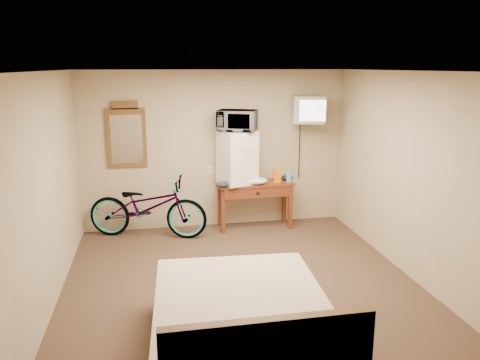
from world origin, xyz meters
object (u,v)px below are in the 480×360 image
Objects in this scene: desk at (255,191)px; microwave at (237,121)px; bicycle at (148,207)px; mini_fridge at (237,157)px; bed at (244,329)px; blue_cup at (289,177)px; crt_television at (308,110)px; wall_mirror at (126,135)px.

microwave is at bearing 171.35° from desk.
mini_fridge is at bearing -68.38° from bicycle.
bicycle reaches higher than bed.
microwave is 1.89m from bicycle.
bicycle is (-2.23, -0.04, -0.35)m from blue_cup.
blue_cup is at bearing -3.95° from desk.
mini_fridge is 0.46× the size of bicycle.
crt_television is at bearing -71.20° from bicycle.
microwave is 0.93× the size of crt_television.
wall_mirror is (-2.50, 0.31, 0.70)m from blue_cup.
crt_television is (0.30, 0.05, 1.07)m from blue_cup.
blue_cup is at bearing -169.81° from crt_television.
crt_television reaches higher than mini_fridge.
blue_cup is 3.66m from bed.
crt_television is 4.12m from bed.
bicycle is at bearing -51.95° from wall_mirror.
bed is at bearing -99.54° from mini_fridge.
desk is 1.16m from microwave.
microwave is 0.27× the size of bed.
bicycle is (-2.53, -0.10, -1.41)m from crt_television.
desk is 0.56× the size of bed.
wall_mirror reaches higher than blue_cup.
mini_fridge is 1.73m from wall_mirror.
wall_mirror is at bearing 54.65° from bicycle.
bed is (1.10, -3.65, -1.23)m from wall_mirror.
crt_television reaches higher than desk.
mini_fridge reaches higher than blue_cup.
blue_cup is (0.54, -0.04, 0.21)m from desk.
microwave is at bearing 174.41° from blue_cup.
desk is 1.70m from bicycle.
wall_mirror is 0.56× the size of bicycle.
wall_mirror reaches higher than bicycle.
desk is at bearing -70.68° from bicycle.
crt_television is at bearing 20.39° from microwave.
bicycle is (-1.41, -0.12, -1.26)m from microwave.
bed is (-1.40, -3.34, -0.53)m from blue_cup.
wall_mirror reaches higher than desk.
bed is at bearing -112.73° from blue_cup.
crt_television reaches higher than blue_cup.
blue_cup is 0.07× the size of bed.
blue_cup reaches higher than desk.
bicycle is at bearing -153.24° from microwave.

